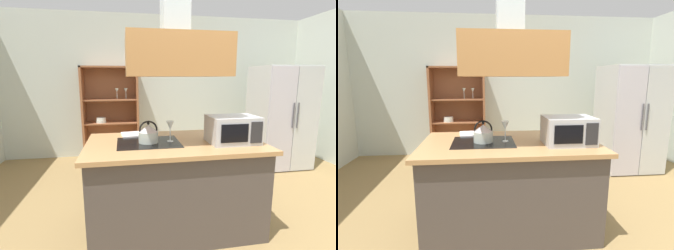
{
  "view_description": "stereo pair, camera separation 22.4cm",
  "coord_description": "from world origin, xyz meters",
  "views": [
    {
      "loc": [
        -0.72,
        -1.97,
        1.52
      ],
      "look_at": [
        -0.24,
        0.7,
        1.0
      ],
      "focal_mm": 26.48,
      "sensor_mm": 36.0,
      "label": 1
    },
    {
      "loc": [
        -0.5,
        -2.0,
        1.52
      ],
      "look_at": [
        -0.24,
        0.7,
        1.0
      ],
      "focal_mm": 26.48,
      "sensor_mm": 36.0,
      "label": 2
    }
  ],
  "objects": [
    {
      "name": "kitchen_island",
      "position": [
        -0.24,
        0.35,
        0.45
      ],
      "size": [
        1.7,
        1.0,
        0.9
      ],
      "color": "#49403C",
      "rests_on": "ground"
    },
    {
      "name": "wine_glass_on_counter",
      "position": [
        -0.28,
        0.35,
        1.05
      ],
      "size": [
        0.08,
        0.08,
        0.21
      ],
      "color": "silver",
      "rests_on": "kitchen_island"
    },
    {
      "name": "wall_back",
      "position": [
        0.0,
        3.0,
        1.35
      ],
      "size": [
        6.0,
        0.12,
        2.7
      ],
      "primitive_type": "cube",
      "color": "silver",
      "rests_on": "ground"
    },
    {
      "name": "cutting_board",
      "position": [
        -0.58,
        0.7,
        0.91
      ],
      "size": [
        0.37,
        0.28,
        0.02
      ],
      "primitive_type": "cube",
      "rotation": [
        0.0,
        0.0,
        0.11
      ],
      "color": "white",
      "rests_on": "kitchen_island"
    },
    {
      "name": "kettle",
      "position": [
        -0.5,
        0.35,
        0.99
      ],
      "size": [
        0.19,
        0.19,
        0.21
      ],
      "color": "#B5C1B7",
      "rests_on": "kitchen_island"
    },
    {
      "name": "ground_plane",
      "position": [
        0.0,
        0.0,
        0.0
      ],
      "size": [
        7.8,
        7.8,
        0.0
      ],
      "primitive_type": "plane",
      "color": "olive"
    },
    {
      "name": "microwave",
      "position": [
        0.3,
        0.22,
        1.03
      ],
      "size": [
        0.46,
        0.35,
        0.26
      ],
      "color": "#B7BABF",
      "rests_on": "kitchen_island"
    },
    {
      "name": "dish_cabinet",
      "position": [
        -0.96,
        2.78,
        0.76
      ],
      "size": [
        1.02,
        0.4,
        1.73
      ],
      "color": "#975A38",
      "rests_on": "ground"
    },
    {
      "name": "range_hood",
      "position": [
        -0.24,
        0.35,
        1.81
      ],
      "size": [
        0.9,
        0.7,
        1.17
      ],
      "color": "#B77D45"
    },
    {
      "name": "refrigerator",
      "position": [
        1.92,
        1.82,
        0.86
      ],
      "size": [
        0.9,
        0.78,
        1.71
      ],
      "color": "#B8BCBA",
      "rests_on": "ground"
    }
  ]
}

